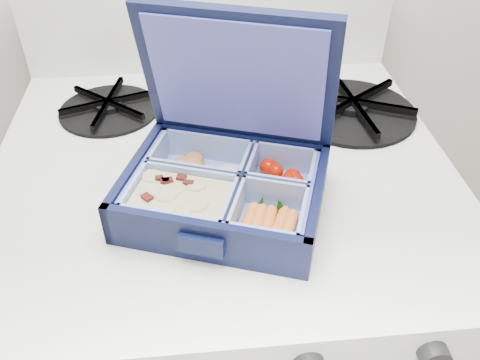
{
  "coord_description": "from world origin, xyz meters",
  "views": [
    {
      "loc": [
        0.36,
        1.1,
        1.34
      ],
      "look_at": [
        0.41,
        1.56,
        0.96
      ],
      "focal_mm": 38.0,
      "sensor_mm": 36.0,
      "label": 1
    }
  ],
  "objects_px": {
    "fork": "(262,133)",
    "bento_box": "(224,191)",
    "burner_grate": "(352,105)",
    "stove": "(226,343)"
  },
  "relations": [
    {
      "from": "stove",
      "to": "bento_box",
      "type": "height_order",
      "value": "bento_box"
    },
    {
      "from": "burner_grate",
      "to": "bento_box",
      "type": "bearing_deg",
      "value": -136.72
    },
    {
      "from": "stove",
      "to": "bento_box",
      "type": "relative_size",
      "value": 4.07
    },
    {
      "from": "stove",
      "to": "fork",
      "type": "relative_size",
      "value": 4.87
    },
    {
      "from": "stove",
      "to": "fork",
      "type": "distance_m",
      "value": 0.47
    },
    {
      "from": "fork",
      "to": "bento_box",
      "type": "bearing_deg",
      "value": -65.18
    },
    {
      "from": "stove",
      "to": "fork",
      "type": "bearing_deg",
      "value": 30.83
    },
    {
      "from": "bento_box",
      "to": "fork",
      "type": "height_order",
      "value": "bento_box"
    },
    {
      "from": "burner_grate",
      "to": "fork",
      "type": "height_order",
      "value": "burner_grate"
    },
    {
      "from": "bento_box",
      "to": "burner_grate",
      "type": "xyz_separation_m",
      "value": [
        0.21,
        0.2,
        -0.01
      ]
    }
  ]
}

